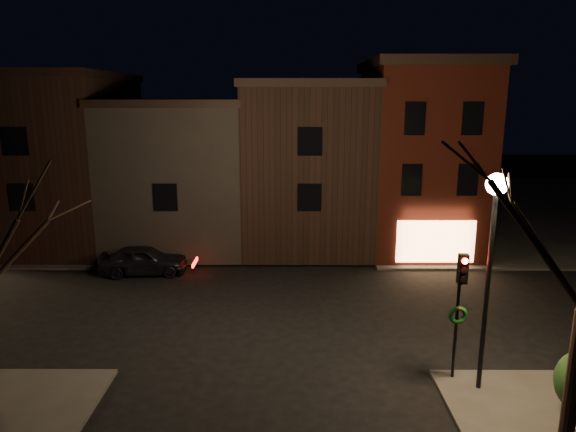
{
  "coord_description": "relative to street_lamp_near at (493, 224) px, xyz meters",
  "views": [
    {
      "loc": [
        0.53,
        -19.88,
        8.61
      ],
      "look_at": [
        0.44,
        3.53,
        3.2
      ],
      "focal_mm": 32.0,
      "sensor_mm": 36.0,
      "label": 1
    }
  ],
  "objects": [
    {
      "name": "parked_car_a",
      "position": [
        -12.97,
        10.48,
        -4.45
      ],
      "size": [
        4.4,
        2.03,
        1.46
      ],
      "primitive_type": "imported",
      "rotation": [
        0.0,
        0.0,
        1.64
      ],
      "color": "black",
      "rests_on": "ground"
    },
    {
      "name": "traffic_signal",
      "position": [
        -0.6,
        0.49,
        -2.37
      ],
      "size": [
        0.58,
        0.38,
        4.05
      ],
      "color": "black",
      "rests_on": "sidewalk_near_right"
    },
    {
      "name": "street_lamp_near",
      "position": [
        0.0,
        0.0,
        0.0
      ],
      "size": [
        0.6,
        0.6,
        6.48
      ],
      "color": "black",
      "rests_on": "sidewalk_near_right"
    },
    {
      "name": "sidewalk_far_right",
      "position": [
        13.8,
        26.0,
        -5.12
      ],
      "size": [
        30.0,
        30.0,
        0.12
      ],
      "primitive_type": "cube",
      "color": "#2D2B28",
      "rests_on": "ground"
    },
    {
      "name": "ground",
      "position": [
        -6.2,
        6.0,
        -5.18
      ],
      "size": [
        120.0,
        120.0,
        0.0
      ],
      "primitive_type": "plane",
      "color": "black",
      "rests_on": "ground"
    },
    {
      "name": "row_building_c",
      "position": [
        -19.2,
        16.5,
        -0.09
      ],
      "size": [
        7.3,
        10.3,
        9.9
      ],
      "color": "black",
      "rests_on": "ground"
    },
    {
      "name": "row_building_b",
      "position": [
        -11.95,
        16.5,
        -0.85
      ],
      "size": [
        7.8,
        10.3,
        8.4
      ],
      "color": "black",
      "rests_on": "ground"
    },
    {
      "name": "corner_building",
      "position": [
        1.8,
        15.47,
        0.22
      ],
      "size": [
        6.5,
        8.5,
        10.5
      ],
      "color": "#41120B",
      "rests_on": "ground"
    },
    {
      "name": "sidewalk_far_left",
      "position": [
        -26.2,
        26.0,
        -5.12
      ],
      "size": [
        30.0,
        30.0,
        0.12
      ],
      "primitive_type": "cube",
      "color": "#2D2B28",
      "rests_on": "ground"
    },
    {
      "name": "row_building_a",
      "position": [
        -4.7,
        16.5,
        -0.34
      ],
      "size": [
        7.3,
        10.3,
        9.4
      ],
      "color": "black",
      "rests_on": "ground"
    }
  ]
}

